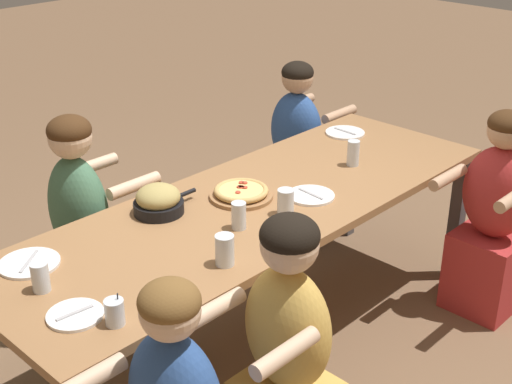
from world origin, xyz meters
TOP-DOWN VIEW (x-y plane):
  - ground_plane at (0.00, 0.00)m, footprint 18.00×18.00m
  - dining_table at (0.00, 0.00)m, footprint 2.61×0.87m
  - pizza_board_main at (-0.01, 0.08)m, footprint 0.30×0.30m
  - skillet_bowl at (-0.38, 0.24)m, footprint 0.33×0.22m
  - empty_plate_a at (-1.01, 0.25)m, footprint 0.24×0.24m
  - empty_plate_b at (-1.08, -0.17)m, footprint 0.20×0.20m
  - empty_plate_c at (0.22, -0.15)m, footprint 0.22×0.22m
  - empty_plate_d at (0.99, 0.25)m, footprint 0.22×0.22m
  - cocktail_glass_blue at (-1.01, -0.31)m, footprint 0.07×0.07m
  - drinking_glass_a at (-0.48, -0.30)m, footprint 0.08×0.08m
  - drinking_glass_b at (-0.23, -0.12)m, footprint 0.06×0.06m
  - drinking_glass_c at (-0.00, -0.18)m, footprint 0.07×0.07m
  - drinking_glass_d at (-1.07, 0.05)m, footprint 0.07×0.07m
  - drinking_glass_e at (0.65, -0.06)m, footprint 0.06×0.06m
  - diner_far_midleft at (-0.52, 0.66)m, footprint 0.51×0.40m
  - diner_near_midleft at (-0.52, -0.66)m, footprint 0.51×0.40m
  - diner_near_right at (1.07, -0.66)m, footprint 0.51×0.40m
  - diner_far_right at (1.05, 0.66)m, footprint 0.51×0.40m

SIDE VIEW (x-z plane):
  - ground_plane at x=0.00m, z-range 0.00..0.00m
  - diner_near_right at x=1.07m, z-range -0.05..1.07m
  - diner_far_right at x=1.05m, z-range -0.05..1.08m
  - diner_near_midleft at x=-0.52m, z-range -0.04..1.10m
  - diner_far_midleft at x=-0.52m, z-range -0.04..1.14m
  - dining_table at x=0.00m, z-range 0.32..1.11m
  - empty_plate_a at x=-1.01m, z-range 0.79..0.81m
  - empty_plate_d at x=0.99m, z-range 0.79..0.81m
  - empty_plate_c at x=0.22m, z-range 0.79..0.81m
  - empty_plate_b at x=-1.08m, z-range 0.79..0.81m
  - pizza_board_main at x=-0.01m, z-range 0.79..0.84m
  - cocktail_glass_blue at x=-1.01m, z-range 0.77..0.89m
  - drinking_glass_d at x=-1.07m, z-range 0.78..0.90m
  - drinking_glass_b at x=-0.23m, z-range 0.78..0.90m
  - drinking_glass_c at x=0.00m, z-range 0.78..0.90m
  - drinking_glass_a at x=-0.48m, z-range 0.78..0.91m
  - skillet_bowl at x=-0.38m, z-range 0.78..0.91m
  - drinking_glass_e at x=0.65m, z-range 0.78..0.92m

